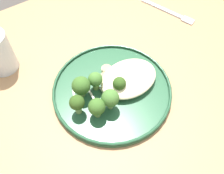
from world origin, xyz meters
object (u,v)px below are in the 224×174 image
(seared_scallop_rear_pale, at_px, (138,87))
(seared_scallop_on_noodles, at_px, (127,85))
(dinner_plate, at_px, (112,90))
(seared_scallop_tilted_round, at_px, (124,71))
(seared_scallop_left_edge, at_px, (107,78))
(broccoli_floret_right_tilted, at_px, (110,98))
(broccoli_floret_small_sprig, at_px, (97,107))
(broccoli_floret_beside_noodles, at_px, (77,103))
(broccoli_floret_tall_stalk, at_px, (119,84))
(seared_scallop_center_golden, at_px, (107,69))
(broccoli_floret_center_pile, at_px, (81,86))
(broccoli_floret_split_head, at_px, (95,80))
(dinner_fork, at_px, (169,12))

(seared_scallop_rear_pale, xyz_separation_m, seared_scallop_on_noodles, (-0.02, 0.02, 0.00))
(dinner_plate, xyz_separation_m, seared_scallop_tilted_round, (0.05, 0.02, 0.01))
(seared_scallop_rear_pale, height_order, seared_scallop_on_noodles, same)
(seared_scallop_left_edge, xyz_separation_m, broccoli_floret_right_tilted, (-0.04, -0.07, 0.03))
(broccoli_floret_small_sprig, bearing_deg, broccoli_floret_right_tilted, -0.99)
(dinner_plate, relative_size, broccoli_floret_beside_noodles, 5.08)
(seared_scallop_on_noodles, distance_m, broccoli_floret_small_sprig, 0.10)
(broccoli_floret_right_tilted, distance_m, broccoli_floret_tall_stalk, 0.05)
(dinner_plate, xyz_separation_m, seared_scallop_center_golden, (0.02, 0.05, 0.01))
(seared_scallop_left_edge, bearing_deg, broccoli_floret_center_pile, -177.55)
(dinner_plate, distance_m, broccoli_floret_tall_stalk, 0.04)
(broccoli_floret_split_head, distance_m, broccoli_floret_small_sprig, 0.07)
(seared_scallop_on_noodles, xyz_separation_m, broccoli_floret_right_tilted, (-0.06, -0.02, 0.03))
(broccoli_floret_small_sprig, bearing_deg, broccoli_floret_center_pile, 90.18)
(dinner_fork, bearing_deg, seared_scallop_on_noodles, -150.52)
(broccoli_floret_beside_noodles, distance_m, broccoli_floret_center_pile, 0.05)
(seared_scallop_on_noodles, relative_size, broccoli_floret_beside_noodles, 0.58)
(seared_scallop_rear_pale, relative_size, broccoli_floret_center_pile, 0.38)
(seared_scallop_rear_pale, relative_size, seared_scallop_tilted_round, 0.91)
(broccoli_floret_right_tilted, bearing_deg, dinner_fork, 27.61)
(dinner_fork, bearing_deg, broccoli_floret_split_head, -161.23)
(seared_scallop_rear_pale, xyz_separation_m, broccoli_floret_small_sprig, (-0.12, -0.00, 0.02))
(broccoli_floret_beside_noodles, relative_size, broccoli_floret_small_sprig, 1.03)
(dinner_plate, height_order, broccoli_floret_split_head, broccoli_floret_split_head)
(seared_scallop_center_golden, relative_size, seared_scallop_tilted_round, 1.06)
(broccoli_floret_right_tilted, bearing_deg, broccoli_floret_center_pile, 118.16)
(seared_scallop_center_golden, distance_m, seared_scallop_tilted_round, 0.04)
(seared_scallop_left_edge, xyz_separation_m, broccoli_floret_small_sprig, (-0.07, -0.07, 0.02))
(dinner_plate, height_order, seared_scallop_center_golden, seared_scallop_center_golden)
(dinner_plate, xyz_separation_m, broccoli_floret_center_pile, (-0.07, 0.03, 0.04))
(broccoli_floret_split_head, distance_m, broccoli_floret_beside_noodles, 0.08)
(broccoli_floret_split_head, relative_size, broccoli_floret_beside_noodles, 0.93)
(dinner_fork, bearing_deg, broccoli_floret_tall_stalk, -152.71)
(seared_scallop_left_edge, xyz_separation_m, broccoli_floret_split_head, (-0.03, -0.00, 0.02))
(broccoli_floret_tall_stalk, height_order, broccoli_floret_small_sprig, broccoli_floret_small_sprig)
(broccoli_floret_center_pile, bearing_deg, seared_scallop_rear_pale, -27.82)
(broccoli_floret_tall_stalk, distance_m, dinner_fork, 0.35)
(dinner_plate, bearing_deg, broccoli_floret_tall_stalk, -54.18)
(broccoli_floret_small_sprig, bearing_deg, seared_scallop_rear_pale, 1.57)
(broccoli_floret_center_pile, bearing_deg, broccoli_floret_tall_stalk, -28.20)
(seared_scallop_on_noodles, height_order, dinner_fork, seared_scallop_on_noodles)
(seared_scallop_rear_pale, height_order, broccoli_floret_center_pile, broccoli_floret_center_pile)
(broccoli_floret_right_tilted, bearing_deg, dinner_plate, 50.98)
(seared_scallop_rear_pale, xyz_separation_m, broccoli_floret_beside_noodles, (-0.15, 0.03, 0.03))
(dinner_plate, relative_size, seared_scallop_rear_pale, 12.69)
(dinner_plate, xyz_separation_m, broccoli_floret_right_tilted, (-0.03, -0.04, 0.04))
(dinner_plate, distance_m, seared_scallop_on_noodles, 0.04)
(dinner_fork, bearing_deg, seared_scallop_center_golden, -162.81)
(seared_scallop_center_golden, relative_size, seared_scallop_rear_pale, 1.17)
(seared_scallop_left_edge, distance_m, broccoli_floret_right_tilted, 0.08)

